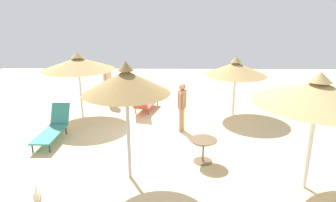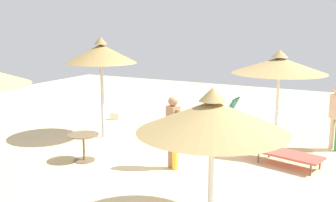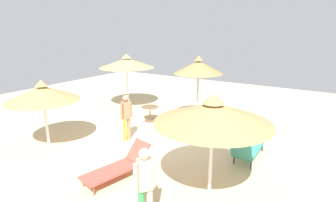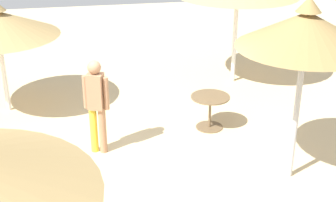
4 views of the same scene
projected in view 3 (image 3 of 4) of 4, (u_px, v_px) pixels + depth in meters
The scene contains 11 objects.
ground at pixel (152, 140), 9.76m from camera, with size 24.00×24.00×0.10m, color beige.
parasol_umbrella_edge at pixel (198, 67), 10.72m from camera, with size 2.02×2.02×2.91m.
parasol_umbrella_far_right at pixel (213, 113), 5.92m from camera, with size 2.71×2.71×2.53m.
parasol_umbrella_far_left at pixel (127, 63), 13.18m from camera, with size 2.76×2.76×2.75m.
parasol_umbrella_near_left at pixel (42, 93), 8.78m from camera, with size 2.41×2.41×2.32m.
lounge_chair_center at pixel (119, 165), 7.11m from camera, with size 2.04×1.07×0.81m.
lounge_chair_near_right at pixel (247, 149), 7.99m from camera, with size 1.96×0.62×0.97m.
person_standing_back at pixel (126, 115), 9.38m from camera, with size 0.43×0.30×1.69m.
person_standing_front at pixel (145, 182), 5.19m from camera, with size 0.40×0.34×1.72m.
handbag at pixel (247, 122), 11.11m from camera, with size 0.32×0.21×0.40m.
side_table_round at pixel (150, 111), 11.54m from camera, with size 0.74×0.74×0.66m.
Camera 3 is at (7.34, 5.32, 3.90)m, focal length 28.07 mm.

